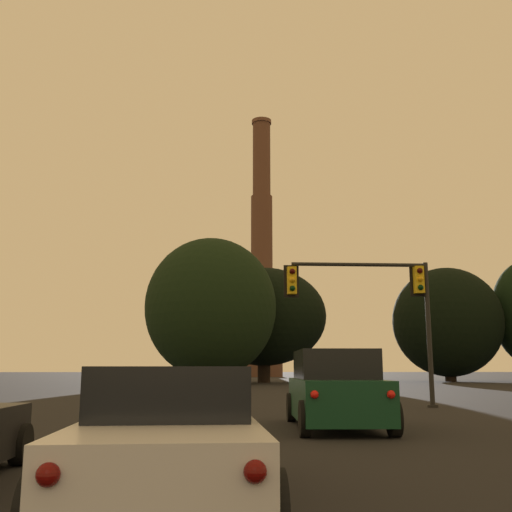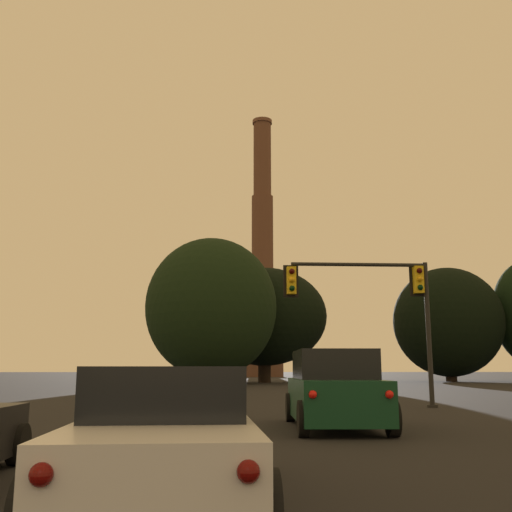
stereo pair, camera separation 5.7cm
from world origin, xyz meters
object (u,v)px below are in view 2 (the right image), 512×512
at_px(smokestack, 263,271).
at_px(suv_right_lane_front, 334,390).
at_px(sedan_center_lane_second, 166,437).
at_px(traffic_light_overhead_right, 378,295).

bearing_deg(smokestack, suv_right_lane_front, -92.77).
relative_size(sedan_center_lane_second, smokestack, 0.10).
bearing_deg(suv_right_lane_front, smokestack, 89.58).
height_order(suv_right_lane_front, traffic_light_overhead_right, traffic_light_overhead_right).
xyz_separation_m(suv_right_lane_front, smokestack, (4.68, 96.76, 18.71)).
height_order(traffic_light_overhead_right, smokestack, smokestack).
relative_size(suv_right_lane_front, smokestack, 0.10).
bearing_deg(suv_right_lane_front, sedan_center_lane_second, -110.32).
relative_size(suv_right_lane_front, traffic_light_overhead_right, 0.87).
height_order(sedan_center_lane_second, smokestack, smokestack).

